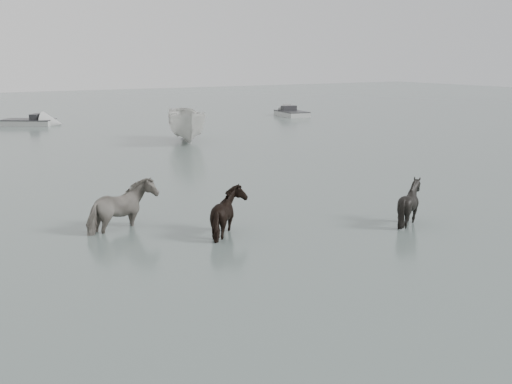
{
  "coord_description": "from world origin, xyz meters",
  "views": [
    {
      "loc": [
        -8.94,
        -13.74,
        4.54
      ],
      "look_at": [
        -0.46,
        0.42,
        1.0
      ],
      "focal_mm": 45.0,
      "sensor_mm": 36.0,
      "label": 1
    }
  ],
  "objects": [
    {
      "name": "ground",
      "position": [
        0.0,
        0.0,
        0.0
      ],
      "size": [
        140.0,
        140.0,
        0.0
      ],
      "primitive_type": "plane",
      "color": "#4D5B56",
      "rests_on": "ground"
    },
    {
      "name": "pony_black",
      "position": [
        3.45,
        -1.26,
        0.72
      ],
      "size": [
        1.5,
        1.39,
        1.43
      ],
      "primitive_type": "imported",
      "rotation": [
        0.0,
        0.0,
        1.37
      ],
      "color": "black",
      "rests_on": "ground"
    },
    {
      "name": "pony_pinto",
      "position": [
        -3.53,
        2.21,
        0.84
      ],
      "size": [
        2.18,
        1.59,
        1.68
      ],
      "primitive_type": "imported",
      "rotation": [
        0.0,
        0.0,
        1.96
      ],
      "color": "black",
      "rests_on": "ground"
    },
    {
      "name": "pony_dark",
      "position": [
        -1.28,
        0.31,
        0.74
      ],
      "size": [
        1.59,
        1.74,
        1.48
      ],
      "primitive_type": "imported",
      "rotation": [
        0.0,
        0.0,
        1.32
      ],
      "color": "black",
      "rests_on": "ground"
    },
    {
      "name": "skiff_port",
      "position": [
        18.29,
        26.43,
        0.38
      ],
      "size": [
        2.2,
        4.45,
        0.75
      ],
      "primitive_type": null,
      "rotation": [
        0.0,
        0.0,
        1.42
      ],
      "color": "#A6A8A5",
      "rests_on": "ground"
    },
    {
      "name": "boat_small",
      "position": [
        5.39,
        17.28,
        0.97
      ],
      "size": [
        3.39,
        5.36,
        1.94
      ],
      "primitive_type": "imported",
      "rotation": [
        0.0,
        0.0,
        -0.33
      ],
      "color": "silver",
      "rests_on": "ground"
    },
    {
      "name": "skiff_mid",
      "position": [
        -0.12,
        30.1,
        0.38
      ],
      "size": [
        4.62,
        3.9,
        0.75
      ],
      "primitive_type": null,
      "rotation": [
        0.0,
        0.0,
        -0.61
      ],
      "color": "#A4A7A4",
      "rests_on": "ground"
    }
  ]
}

